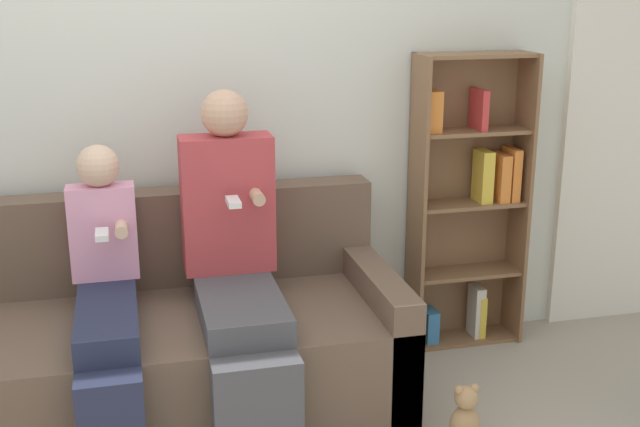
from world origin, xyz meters
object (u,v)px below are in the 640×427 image
(bookshelf, at_px, (468,203))
(teddy_bear, at_px, (466,415))
(couch, at_px, (133,349))
(child_seated, at_px, (106,304))
(adult_seated, at_px, (237,261))

(bookshelf, height_order, teddy_bear, bookshelf)
(couch, xyz_separation_m, child_seated, (-0.09, -0.15, 0.27))
(couch, height_order, adult_seated, adult_seated)
(couch, relative_size, child_seated, 1.95)
(couch, relative_size, teddy_bear, 8.85)
(bookshelf, bearing_deg, adult_seated, -159.56)
(bookshelf, bearing_deg, couch, -167.79)
(adult_seated, distance_m, bookshelf, 1.27)
(adult_seated, height_order, child_seated, adult_seated)
(teddy_bear, bearing_deg, couch, 156.35)
(couch, distance_m, adult_seated, 0.57)
(bookshelf, bearing_deg, teddy_bear, -112.64)
(adult_seated, distance_m, teddy_bear, 1.08)
(adult_seated, bearing_deg, teddy_bear, -28.81)
(couch, distance_m, bookshelf, 1.70)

